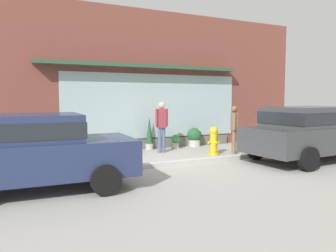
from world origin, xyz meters
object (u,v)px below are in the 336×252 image
fire_hydrant (214,140)px  potted_plant_near_hydrant (45,143)px  parked_car_navy (30,148)px  potted_plant_low_front (176,141)px  potted_plant_window_left (79,146)px  potted_plant_trailing_edge (8,138)px  potted_plant_doorstep (149,134)px  potted_plant_window_right (195,137)px  pedestrian_passerby (162,123)px  potted_plant_by_entrance (126,145)px  pedestrian_with_handbag (234,126)px  parked_car_dark_gray (311,130)px

fire_hydrant → potted_plant_near_hydrant: bearing=158.5°
parked_car_navy → potted_plant_low_front: bearing=38.5°
fire_hydrant → potted_plant_window_left: (-4.07, 1.88, -0.17)m
potted_plant_trailing_edge → potted_plant_window_left: bearing=-3.8°
parked_car_navy → fire_hydrant: bearing=22.0°
potted_plant_doorstep → potted_plant_near_hydrant: 3.62m
potted_plant_window_right → potted_plant_window_left: (-4.49, -0.09, -0.07)m
pedestrian_passerby → parked_car_navy: pedestrian_passerby is taller
potted_plant_window_right → potted_plant_by_entrance: (-2.95, -0.40, -0.09)m
potted_plant_window_left → pedestrian_passerby: bearing=-15.3°
fire_hydrant → potted_plant_trailing_edge: potted_plant_trailing_edge is taller
potted_plant_doorstep → potted_plant_by_entrance: (-1.04, -0.42, -0.30)m
fire_hydrant → potted_plant_low_front: size_ratio=1.80×
pedestrian_with_handbag → parked_car_dark_gray: bearing=-117.3°
parked_car_navy → potted_plant_window_left: 4.37m
potted_plant_low_front → potted_plant_near_hydrant: 4.63m
parked_car_navy → potted_plant_window_left: size_ratio=6.79×
fire_hydrant → potted_plant_trailing_edge: bearing=161.9°
pedestrian_with_handbag → parked_car_dark_gray: (1.28, -2.05, -0.01)m
parked_car_navy → potted_plant_low_front: (5.31, 3.89, -0.60)m
pedestrian_passerby → potted_plant_near_hydrant: (-3.73, 0.87, -0.57)m
parked_car_navy → potted_plant_doorstep: size_ratio=3.35×
potted_plant_window_right → potted_plant_by_entrance: 2.98m
pedestrian_with_handbag → parked_car_navy: bearing=137.2°
potted_plant_by_entrance → pedestrian_passerby: bearing=-20.5°
potted_plant_window_right → potted_plant_doorstep: bearing=179.4°
potted_plant_by_entrance → potted_plant_near_hydrant: (-2.59, 0.44, 0.18)m
potted_plant_trailing_edge → potted_plant_window_left: size_ratio=2.31×
pedestrian_passerby → potted_plant_trailing_edge: pedestrian_passerby is taller
parked_car_dark_gray → potted_plant_near_hydrant: (-7.10, 4.23, -0.46)m
potted_plant_doorstep → potted_plant_by_entrance: size_ratio=2.11×
potted_plant_trailing_edge → potted_plant_window_right: (6.62, -0.05, -0.29)m
parked_car_navy → potted_plant_window_left: parked_car_navy is taller
fire_hydrant → pedestrian_with_handbag: pedestrian_with_handbag is taller
fire_hydrant → potted_plant_near_hydrant: size_ratio=0.97×
fire_hydrant → potted_plant_near_hydrant: (-5.12, 2.02, -0.01)m
parked_car_navy → parked_car_dark_gray: 7.78m
potted_plant_low_front → potted_plant_window_left: 3.57m
potted_plant_trailing_edge → pedestrian_with_handbag: bearing=-17.6°
potted_plant_trailing_edge → potted_plant_near_hydrant: (1.09, -0.01, -0.20)m
fire_hydrant → potted_plant_low_front: bearing=105.3°
pedestrian_passerby → parked_car_navy: (-4.41, -3.23, -0.15)m
pedestrian_with_handbag → potted_plant_window_left: 5.23m
fire_hydrant → potted_plant_doorstep: 2.50m
parked_car_dark_gray → potted_plant_by_entrance: size_ratio=7.64×
parked_car_dark_gray → potted_plant_low_front: parked_car_dark_gray is taller
pedestrian_with_handbag → potted_plant_by_entrance: size_ratio=2.83×
potted_plant_window_left → parked_car_navy: bearing=-113.6°
parked_car_dark_gray → potted_plant_by_entrance: bearing=137.1°
potted_plant_by_entrance → pedestrian_with_handbag: bearing=-28.4°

